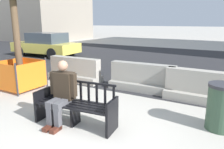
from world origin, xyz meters
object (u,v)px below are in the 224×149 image
(jersey_barrier_centre, at_px, (142,79))
(car_taxi_near, at_px, (46,45))
(trash_bin, at_px, (222,107))
(jersey_barrier_right, at_px, (204,89))
(seated_person, at_px, (62,91))
(jersey_barrier_left, at_px, (75,71))
(street_bench, at_px, (76,106))
(construction_fence, at_px, (20,74))

(jersey_barrier_centre, relative_size, car_taxi_near, 0.49)
(car_taxi_near, bearing_deg, jersey_barrier_centre, -24.29)
(car_taxi_near, height_order, trash_bin, car_taxi_near)
(jersey_barrier_right, bearing_deg, seated_person, -130.20)
(jersey_barrier_centre, distance_m, jersey_barrier_right, 1.80)
(jersey_barrier_left, relative_size, trash_bin, 2.18)
(jersey_barrier_centre, bearing_deg, trash_bin, -34.80)
(street_bench, bearing_deg, seated_person, -162.41)
(street_bench, relative_size, jersey_barrier_centre, 0.86)
(jersey_barrier_right, xyz_separation_m, construction_fence, (-5.18, -1.61, 0.14))
(jersey_barrier_left, height_order, jersey_barrier_right, same)
(construction_fence, bearing_deg, jersey_barrier_left, 61.50)
(seated_person, xyz_separation_m, car_taxi_near, (-7.17, 6.42, 0.02))
(street_bench, height_order, trash_bin, trash_bin)
(seated_person, distance_m, jersey_barrier_centre, 3.01)
(jersey_barrier_left, xyz_separation_m, jersey_barrier_right, (4.31, 0.02, 0.00))
(jersey_barrier_centre, bearing_deg, street_bench, -95.66)
(jersey_barrier_right, relative_size, car_taxi_near, 0.48)
(jersey_barrier_right, bearing_deg, trash_bin, -70.98)
(seated_person, height_order, construction_fence, seated_person)
(trash_bin, bearing_deg, jersey_barrier_right, 109.02)
(seated_person, height_order, trash_bin, seated_person)
(jersey_barrier_left, relative_size, jersey_barrier_right, 1.00)
(seated_person, xyz_separation_m, jersey_barrier_right, (2.36, 2.79, -0.35))
(jersey_barrier_centre, bearing_deg, seated_person, -100.80)
(jersey_barrier_left, height_order, construction_fence, construction_fence)
(car_taxi_near, relative_size, trash_bin, 4.52)
(jersey_barrier_centre, distance_m, car_taxi_near, 8.49)
(seated_person, distance_m, jersey_barrier_right, 3.67)
(street_bench, relative_size, construction_fence, 1.50)
(jersey_barrier_right, distance_m, car_taxi_near, 10.21)
(construction_fence, distance_m, car_taxi_near, 6.82)
(construction_fence, bearing_deg, car_taxi_near, 129.71)
(car_taxi_near, distance_m, trash_bin, 11.25)
(jersey_barrier_left, distance_m, trash_bin, 5.02)
(jersey_barrier_centre, xyz_separation_m, jersey_barrier_right, (1.80, -0.14, 0.00))
(street_bench, height_order, construction_fence, construction_fence)
(street_bench, xyz_separation_m, jersey_barrier_right, (2.08, 2.70, -0.06))
(construction_fence, relative_size, trash_bin, 1.25)
(street_bench, distance_m, car_taxi_near, 9.79)
(seated_person, distance_m, car_taxi_near, 9.63)
(street_bench, bearing_deg, jersey_barrier_centre, 84.34)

